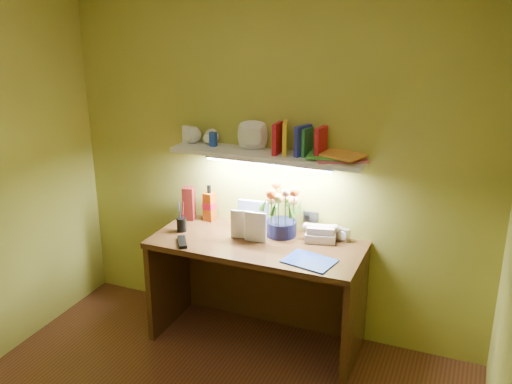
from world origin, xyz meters
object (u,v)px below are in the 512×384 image
at_px(desk, 256,293).
at_px(telephone, 321,232).
at_px(flower_bouquet, 282,210).
at_px(whisky_bottle, 209,203).
at_px(desk_clock, 343,234).

distance_m(desk, telephone, 0.61).
distance_m(flower_bouquet, whisky_bottle, 0.57).
xyz_separation_m(flower_bouquet, desk_clock, (0.41, 0.07, -0.14)).
height_order(desk, desk_clock, desk_clock).
distance_m(flower_bouquet, telephone, 0.30).
bearing_deg(telephone, whisky_bottle, 164.11).
bearing_deg(flower_bouquet, desk, -121.63).
relative_size(flower_bouquet, telephone, 1.80).
bearing_deg(desk_clock, telephone, -138.81).
bearing_deg(desk, desk_clock, 25.46).
xyz_separation_m(flower_bouquet, telephone, (0.27, 0.01, -0.12)).
bearing_deg(telephone, flower_bouquet, 169.79).
relative_size(desk, desk_clock, 16.18).
bearing_deg(desk, whisky_bottle, 153.01).
distance_m(desk, flower_bouquet, 0.59).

